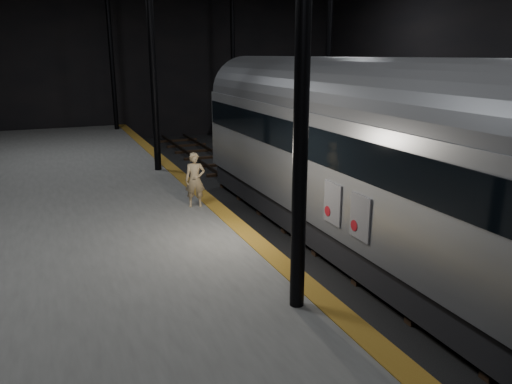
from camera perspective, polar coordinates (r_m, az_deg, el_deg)
ground at (r=14.71m, az=10.68°, el=-6.44°), size 44.00×44.00×0.00m
platform_left at (r=12.34m, az=-20.21°, el=-9.04°), size 9.00×43.80×1.00m
tactile_strip at (r=12.93m, az=-1.29°, el=-4.51°), size 0.50×43.80×0.01m
track at (r=14.68m, az=10.69°, el=-6.20°), size 2.40×43.00×0.24m
train at (r=12.71m, az=14.99°, el=3.59°), size 2.93×19.59×5.24m
woman at (r=14.91m, az=-6.98°, el=1.38°), size 0.68×0.54×1.64m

